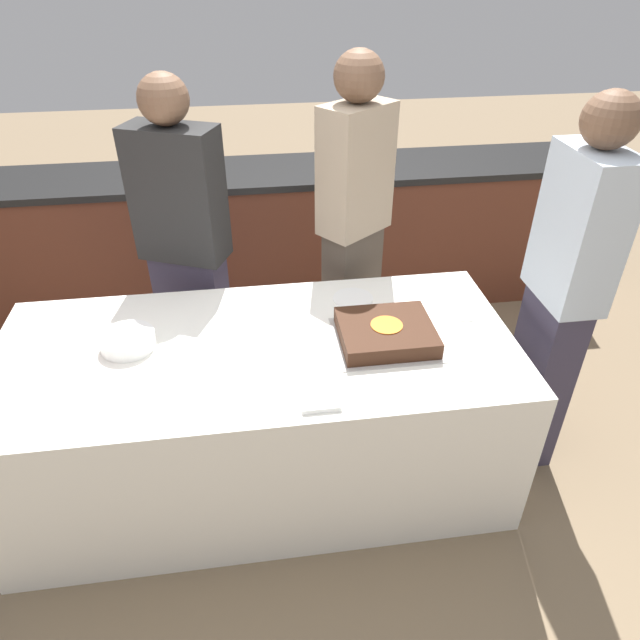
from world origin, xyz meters
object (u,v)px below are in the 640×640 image
object	(u,v)px
person_cutting_cake	(353,227)
person_seated_right	(561,294)
cake	(385,333)
person_standing_back	(185,247)
plate_stack	(127,341)

from	to	relation	value
person_cutting_cake	person_seated_right	xyz separation A→B (m)	(0.74, -0.69, -0.03)
cake	person_seated_right	xyz separation A→B (m)	(0.74, 0.03, 0.10)
person_standing_back	cake	bearing A→B (deg)	162.42
person_cutting_cake	person_seated_right	size ratio (longest dim) A/B	1.02
cake	person_cutting_cake	bearing A→B (deg)	90.00
cake	person_standing_back	size ratio (longest dim) A/B	0.25
plate_stack	person_cutting_cake	size ratio (longest dim) A/B	0.13
person_standing_back	person_cutting_cake	bearing A→B (deg)	-156.40
person_cutting_cake	person_seated_right	distance (m)	1.01
person_cutting_cake	person_standing_back	xyz separation A→B (m)	(-0.82, 0.00, -0.05)
plate_stack	person_cutting_cake	xyz separation A→B (m)	(1.02, 0.62, 0.14)
plate_stack	person_standing_back	size ratio (longest dim) A/B	0.13
cake	person_seated_right	world-z (taller)	person_seated_right
plate_stack	person_cutting_cake	world-z (taller)	person_cutting_cake
cake	person_standing_back	xyz separation A→B (m)	(-0.82, 0.72, 0.08)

